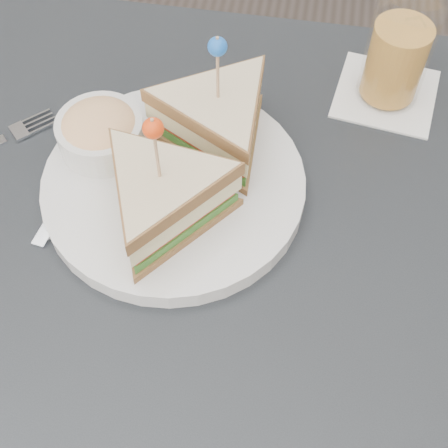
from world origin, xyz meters
TOP-DOWN VIEW (x-y plane):
  - ground_plane at (0.00, 0.00)m, footprint 3.50×3.50m
  - table at (0.00, 0.00)m, footprint 0.80×0.80m
  - plate_meal at (-0.05, 0.08)m, footprint 0.38×0.38m
  - cutlery_knife at (-0.17, 0.07)m, footprint 0.05×0.20m
  - drink_set at (0.17, 0.27)m, footprint 0.14×0.14m

SIDE VIEW (x-z plane):
  - ground_plane at x=0.00m, z-range 0.00..0.00m
  - table at x=0.00m, z-range 0.30..1.05m
  - cutlery_knife at x=-0.17m, z-range 0.75..0.76m
  - plate_meal at x=-0.05m, z-range 0.71..0.88m
  - drink_set at x=0.17m, z-range 0.74..0.90m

